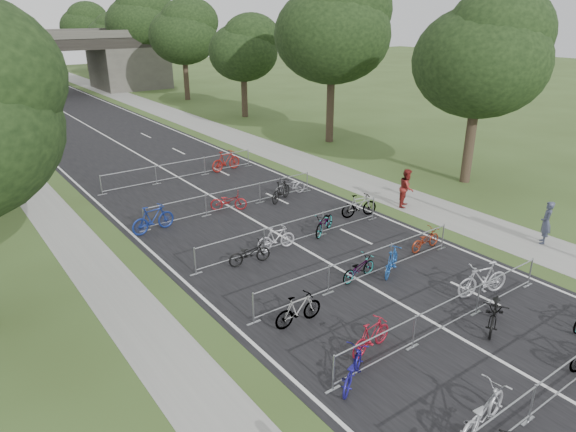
% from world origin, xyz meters
% --- Properties ---
extents(road, '(11.00, 140.00, 0.01)m').
position_xyz_m(road, '(0.00, 50.00, 0.01)').
color(road, black).
rests_on(road, ground).
extents(sidewalk_right, '(3.00, 140.00, 0.01)m').
position_xyz_m(sidewalk_right, '(8.00, 50.00, 0.01)').
color(sidewalk_right, gray).
rests_on(sidewalk_right, ground).
extents(lane_markings, '(0.12, 140.00, 0.00)m').
position_xyz_m(lane_markings, '(0.00, 50.00, 0.00)').
color(lane_markings, silver).
rests_on(lane_markings, ground).
extents(overpass_bridge, '(31.00, 8.00, 7.05)m').
position_xyz_m(overpass_bridge, '(0.00, 65.00, 3.53)').
color(overpass_bridge, '#484641').
rests_on(overpass_bridge, ground).
extents(tree_right_0, '(7.17, 7.17, 10.93)m').
position_xyz_m(tree_right_0, '(13.11, 15.93, 6.92)').
color(tree_right_0, '#33261C').
rests_on(tree_right_0, ground).
extents(tree_right_1, '(8.18, 8.18, 12.47)m').
position_xyz_m(tree_right_1, '(13.11, 27.93, 7.90)').
color(tree_right_1, '#33261C').
rests_on(tree_right_1, ground).
extents(tree_right_2, '(6.16, 6.16, 9.39)m').
position_xyz_m(tree_right_2, '(13.11, 39.93, 5.95)').
color(tree_right_2, '#33261C').
rests_on(tree_right_2, ground).
extents(tree_right_3, '(7.17, 7.17, 10.93)m').
position_xyz_m(tree_right_3, '(13.11, 51.93, 6.92)').
color(tree_right_3, '#33261C').
rests_on(tree_right_3, ground).
extents(tree_right_4, '(8.18, 8.18, 12.47)m').
position_xyz_m(tree_right_4, '(13.11, 63.93, 7.90)').
color(tree_right_4, '#33261C').
rests_on(tree_right_4, ground).
extents(tree_right_5, '(6.16, 6.16, 9.39)m').
position_xyz_m(tree_right_5, '(13.11, 75.93, 5.95)').
color(tree_right_5, '#33261C').
rests_on(tree_right_5, ground).
extents(tree_right_6, '(7.17, 7.17, 10.93)m').
position_xyz_m(tree_right_6, '(13.11, 87.93, 6.92)').
color(tree_right_6, '#33261C').
rests_on(tree_right_6, ground).
extents(barrier_row_1, '(9.70, 0.08, 1.10)m').
position_xyz_m(barrier_row_1, '(0.00, 3.60, 0.55)').
color(barrier_row_1, '#A1A4A9').
rests_on(barrier_row_1, ground).
extents(barrier_row_2, '(9.70, 0.08, 1.10)m').
position_xyz_m(barrier_row_2, '(0.00, 7.20, 0.55)').
color(barrier_row_2, '#A1A4A9').
rests_on(barrier_row_2, ground).
extents(barrier_row_3, '(9.70, 0.08, 1.10)m').
position_xyz_m(barrier_row_3, '(0.00, 11.00, 0.55)').
color(barrier_row_3, '#A1A4A9').
rests_on(barrier_row_3, ground).
extents(barrier_row_4, '(9.70, 0.08, 1.10)m').
position_xyz_m(barrier_row_4, '(0.00, 15.00, 0.55)').
color(barrier_row_4, '#A1A4A9').
rests_on(barrier_row_4, ground).
extents(barrier_row_5, '(9.70, 0.08, 1.10)m').
position_xyz_m(barrier_row_5, '(0.00, 20.00, 0.55)').
color(barrier_row_5, '#A1A4A9').
rests_on(barrier_row_5, ground).
extents(barrier_row_6, '(9.70, 0.08, 1.10)m').
position_xyz_m(barrier_row_6, '(0.00, 26.00, 0.55)').
color(barrier_row_6, '#A1A4A9').
rests_on(barrier_row_6, ground).
extents(bike_5, '(2.20, 1.04, 1.11)m').
position_xyz_m(bike_5, '(-2.73, 4.12, 0.55)').
color(bike_5, silver).
rests_on(bike_5, ground).
extents(bike_8, '(1.81, 1.46, 0.92)m').
position_xyz_m(bike_8, '(-4.02, 7.11, 0.46)').
color(bike_8, navy).
rests_on(bike_8, ground).
extents(bike_9, '(1.75, 0.71, 1.02)m').
position_xyz_m(bike_9, '(-2.64, 7.80, 0.51)').
color(bike_9, maroon).
rests_on(bike_9, ground).
extents(bike_10, '(2.21, 1.65, 1.11)m').
position_xyz_m(bike_10, '(1.31, 6.44, 0.55)').
color(bike_10, black).
rests_on(bike_10, ground).
extents(bike_11, '(2.13, 1.09, 1.23)m').
position_xyz_m(bike_11, '(2.67, 7.81, 0.62)').
color(bike_11, '#A8A8B0').
rests_on(bike_11, ground).
extents(bike_12, '(1.74, 0.55, 1.04)m').
position_xyz_m(bike_12, '(-3.49, 10.15, 0.52)').
color(bike_12, '#A1A4A9').
rests_on(bike_12, ground).
extents(bike_13, '(1.73, 0.76, 0.88)m').
position_xyz_m(bike_13, '(0.04, 11.15, 0.44)').
color(bike_13, '#A1A4A9').
rests_on(bike_13, ground).
extents(bike_14, '(1.73, 1.24, 1.03)m').
position_xyz_m(bike_14, '(1.31, 10.73, 0.51)').
color(bike_14, '#1B4A97').
rests_on(bike_14, ground).
extents(bike_15, '(1.71, 0.65, 0.89)m').
position_xyz_m(bike_15, '(3.98, 11.37, 0.44)').
color(bike_15, maroon).
rests_on(bike_15, ground).
extents(bike_16, '(1.80, 0.84, 0.91)m').
position_xyz_m(bike_16, '(-2.53, 14.53, 0.45)').
color(bike_16, black).
rests_on(bike_16, ground).
extents(bike_17, '(1.73, 0.75, 1.01)m').
position_xyz_m(bike_17, '(-0.94, 14.99, 0.50)').
color(bike_17, '#B7B6BF').
rests_on(bike_17, ground).
extents(bike_18, '(1.97, 1.49, 0.99)m').
position_xyz_m(bike_18, '(1.71, 15.09, 0.50)').
color(bike_18, '#A1A4A9').
rests_on(bike_18, ground).
extents(bike_19, '(1.93, 0.96, 1.12)m').
position_xyz_m(bike_19, '(4.30, 15.63, 0.56)').
color(bike_19, '#A1A4A9').
rests_on(bike_19, ground).
extents(bike_20, '(2.12, 0.84, 1.24)m').
position_xyz_m(bike_20, '(-4.30, 19.69, 0.62)').
color(bike_20, navy).
rests_on(bike_20, ground).
extents(bike_21, '(1.85, 1.44, 0.94)m').
position_xyz_m(bike_21, '(-0.27, 20.04, 0.47)').
color(bike_21, maroon).
rests_on(bike_21, ground).
extents(bike_22, '(1.93, 1.33, 1.14)m').
position_xyz_m(bike_22, '(2.56, 19.57, 0.57)').
color(bike_22, black).
rests_on(bike_22, ground).
extents(bike_23, '(1.84, 0.82, 0.94)m').
position_xyz_m(bike_23, '(3.53, 20.08, 0.47)').
color(bike_23, '#929299').
rests_on(bike_23, ground).
extents(bike_27, '(2.13, 0.84, 1.25)m').
position_xyz_m(bike_27, '(2.97, 25.96, 0.62)').
color(bike_27, maroon).
rests_on(bike_27, ground).
extents(pedestrian_a, '(0.81, 0.74, 1.85)m').
position_xyz_m(pedestrian_a, '(8.54, 8.86, 0.92)').
color(pedestrian_a, '#373C52').
rests_on(pedestrian_a, ground).
extents(pedestrian_b, '(1.18, 1.11, 1.93)m').
position_xyz_m(pedestrian_b, '(7.18, 15.28, 0.96)').
color(pedestrian_b, maroon).
rests_on(pedestrian_b, ground).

